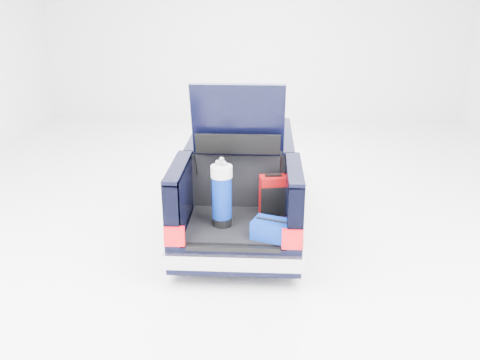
# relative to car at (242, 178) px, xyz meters

# --- Properties ---
(ground) EXTENTS (14.00, 14.00, 0.00)m
(ground) POSITION_rel_car_xyz_m (0.00, -0.11, -0.67)
(ground) COLOR white
(ground) RESTS_ON ground
(car) EXTENTS (1.87, 4.65, 2.47)m
(car) POSITION_rel_car_xyz_m (0.00, 0.00, 0.00)
(car) COLOR black
(car) RESTS_ON ground
(red_suitcase) EXTENTS (0.40, 0.30, 0.61)m
(red_suitcase) POSITION_rel_car_xyz_m (0.50, -1.26, 0.21)
(red_suitcase) COLOR #7F0406
(red_suitcase) RESTS_ON car
(black_golf_bag) EXTENTS (0.25, 0.30, 0.86)m
(black_golf_bag) POSITION_rel_car_xyz_m (-0.23, -1.51, 0.31)
(black_golf_bag) COLOR black
(black_golf_bag) RESTS_ON car
(blue_golf_bag) EXTENTS (0.31, 0.31, 0.96)m
(blue_golf_bag) POSITION_rel_car_xyz_m (-0.19, -1.64, 0.36)
(blue_golf_bag) COLOR black
(blue_golf_bag) RESTS_ON car
(blue_duffel) EXTENTS (0.59, 0.48, 0.27)m
(blue_duffel) POSITION_rel_car_xyz_m (0.50, -2.01, 0.05)
(blue_duffel) COLOR navy
(blue_duffel) RESTS_ON car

